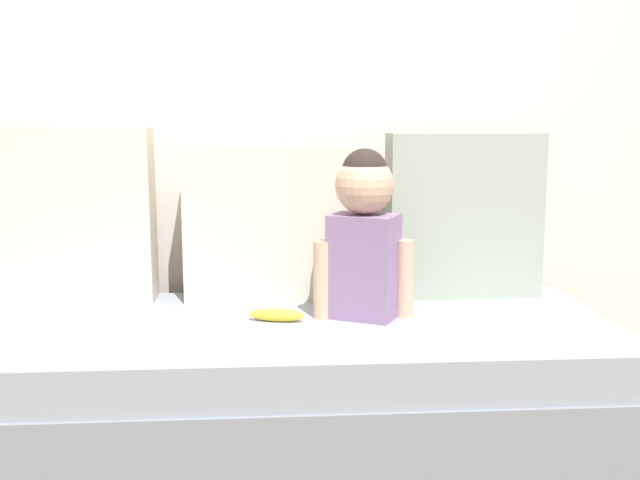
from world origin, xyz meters
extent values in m
plane|color=brown|center=(0.00, 0.00, 0.00)|extent=(12.00, 12.00, 0.00)
cube|color=silver|center=(0.00, 0.55, 1.29)|extent=(5.31, 0.10, 2.57)
cube|color=gray|center=(0.00, 0.00, 0.12)|extent=(2.11, 0.84, 0.23)
cube|color=#8C939E|center=(0.00, 0.00, 0.30)|extent=(2.05, 0.81, 0.13)
cube|color=beige|center=(-0.65, 0.32, 0.65)|extent=(0.52, 0.16, 0.58)
cube|color=beige|center=(0.00, 0.32, 0.62)|extent=(0.59, 0.16, 0.51)
cube|color=#99A393|center=(0.65, 0.32, 0.64)|extent=(0.52, 0.16, 0.56)
cube|color=gray|center=(0.28, 0.04, 0.52)|extent=(0.24, 0.22, 0.32)
sphere|color=tan|center=(0.28, 0.04, 0.77)|extent=(0.18, 0.18, 0.18)
sphere|color=#2D231E|center=(0.28, 0.04, 0.81)|extent=(0.14, 0.14, 0.14)
cylinder|color=tan|center=(0.15, 0.04, 0.48)|extent=(0.06, 0.06, 0.24)
cylinder|color=tan|center=(0.40, 0.04, 0.48)|extent=(0.06, 0.06, 0.24)
ellipsoid|color=yellow|center=(0.01, 0.01, 0.38)|extent=(0.18, 0.08, 0.04)
camera|label=1|loc=(-0.03, -2.20, 0.98)|focal=42.23mm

